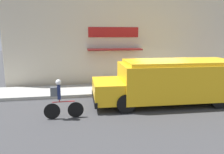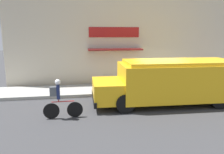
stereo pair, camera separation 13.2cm
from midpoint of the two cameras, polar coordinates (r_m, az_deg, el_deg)
ground_plane at (r=12.50m, az=12.53°, el=-4.39°), size 70.00×70.00×0.00m
sidewalk at (r=13.56m, az=10.70°, el=-2.72°), size 28.00×2.39×0.17m
storefront at (r=14.64m, az=8.85°, el=9.19°), size 17.58×1.04×5.64m
school_bus at (r=10.80m, az=15.66°, el=-0.95°), size 7.00×2.94×2.08m
cyclist at (r=8.84m, az=-13.10°, el=-5.62°), size 1.55×0.22×1.59m
trash_bin at (r=13.72m, az=10.56°, el=-0.24°), size 0.51×0.51×0.91m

